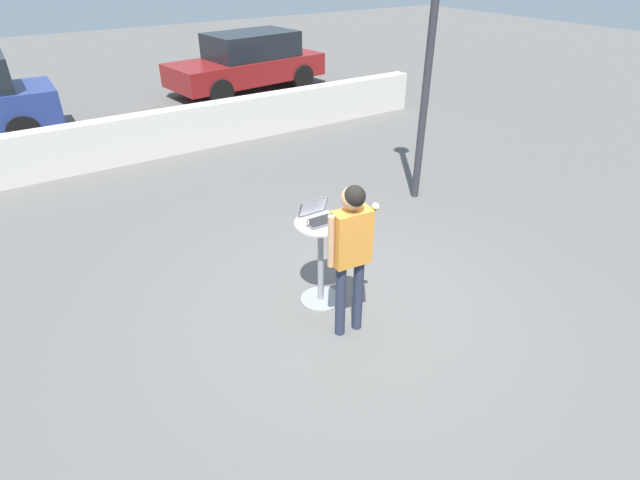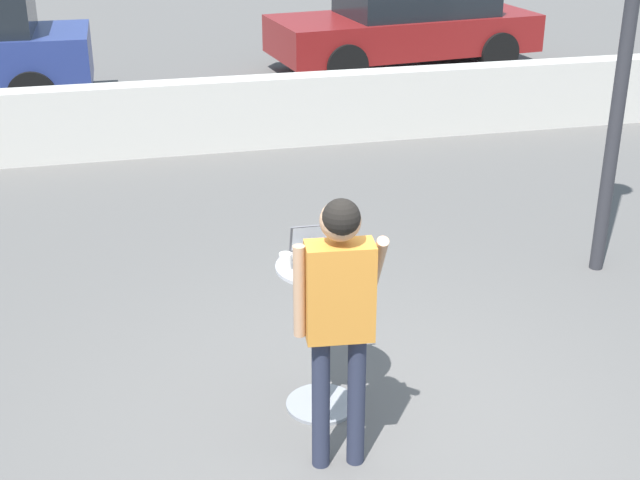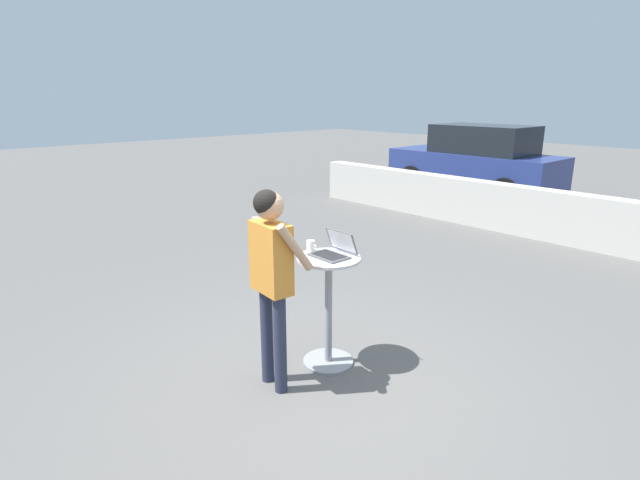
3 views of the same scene
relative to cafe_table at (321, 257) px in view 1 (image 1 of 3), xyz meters
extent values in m
plane|color=#5B5956|center=(0.23, -0.33, -0.61)|extent=(50.00, 50.00, 0.00)
cube|color=beige|center=(0.23, 5.83, -0.16)|extent=(12.19, 0.35, 0.89)
cylinder|color=gray|center=(0.00, 0.00, -0.60)|extent=(0.48, 0.48, 0.03)
cylinder|color=gray|center=(0.00, 0.00, -0.07)|extent=(0.07, 0.07, 1.02)
cylinder|color=#B7B7BC|center=(0.00, 0.00, 0.45)|extent=(0.59, 0.59, 0.02)
cube|color=#515156|center=(0.00, 0.00, 0.47)|extent=(0.35, 0.24, 0.02)
cube|color=black|center=(0.00, 0.00, 0.48)|extent=(0.31, 0.20, 0.00)
cube|color=#515156|center=(0.00, 0.16, 0.58)|extent=(0.35, 0.10, 0.21)
cube|color=white|center=(0.00, 0.15, 0.58)|extent=(0.32, 0.08, 0.19)
cylinder|color=white|center=(-0.23, -0.01, 0.51)|extent=(0.08, 0.08, 0.11)
torus|color=white|center=(-0.18, -0.01, 0.52)|extent=(0.05, 0.01, 0.05)
cylinder|color=#282D42|center=(-0.15, -0.61, -0.16)|extent=(0.11, 0.11, 0.90)
cylinder|color=#282D42|center=(0.07, -0.63, -0.16)|extent=(0.11, 0.11, 0.90)
cube|color=orange|center=(-0.04, -0.62, 0.58)|extent=(0.41, 0.23, 0.59)
sphere|color=tan|center=(-0.04, -0.62, 1.02)|extent=(0.23, 0.23, 0.23)
sphere|color=black|center=(-0.04, -0.65, 1.05)|extent=(0.21, 0.21, 0.21)
cylinder|color=tan|center=(-0.27, -0.60, 0.60)|extent=(0.07, 0.07, 0.56)
cylinder|color=tan|center=(0.20, -0.56, 0.71)|extent=(0.10, 0.34, 0.43)
cube|color=maroon|center=(3.70, 9.55, 0.01)|extent=(4.65, 2.32, 0.61)
cube|color=black|center=(3.92, 9.58, 0.65)|extent=(2.63, 1.85, 0.67)
cylinder|color=black|center=(2.44, 8.54, -0.26)|extent=(0.72, 0.31, 0.69)
cylinder|color=black|center=(2.22, 10.20, -0.26)|extent=(0.72, 0.31, 0.69)
cylinder|color=black|center=(5.18, 8.89, -0.26)|extent=(0.72, 0.31, 0.69)
cylinder|color=black|center=(4.96, 10.56, -0.26)|extent=(0.72, 0.31, 0.69)
cylinder|color=black|center=(-2.29, 7.80, -0.27)|extent=(0.69, 0.23, 0.69)
cylinder|color=black|center=(-2.27, 9.35, -0.27)|extent=(0.69, 0.23, 0.69)
cylinder|color=#2D2D33|center=(2.94, 1.56, 1.27)|extent=(0.12, 0.12, 3.76)
camera|label=1|loc=(-2.64, -4.03, 3.10)|focal=28.00mm
camera|label=2|loc=(-1.19, -4.99, 2.90)|focal=50.00mm
camera|label=3|loc=(3.10, -2.98, 1.87)|focal=28.00mm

